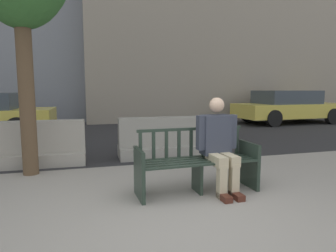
# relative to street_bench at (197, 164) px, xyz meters

# --- Properties ---
(ground_plane) EXTENTS (200.00, 200.00, 0.00)m
(ground_plane) POSITION_rel_street_bench_xyz_m (-0.51, -1.00, -0.40)
(ground_plane) COLOR gray
(street_asphalt) EXTENTS (120.00, 12.00, 0.01)m
(street_asphalt) POSITION_rel_street_bench_xyz_m (-0.51, 7.70, -0.39)
(street_asphalt) COLOR #28282B
(street_asphalt) RESTS_ON ground
(street_bench) EXTENTS (1.70, 0.58, 0.88)m
(street_bench) POSITION_rel_street_bench_xyz_m (0.00, 0.00, 0.00)
(street_bench) COLOR #28382D
(street_bench) RESTS_ON ground
(seated_person) EXTENTS (0.58, 0.73, 1.31)m
(seated_person) POSITION_rel_street_bench_xyz_m (0.30, -0.05, 0.29)
(seated_person) COLOR #383D4C
(seated_person) RESTS_ON ground
(jersey_barrier_centre) EXTENTS (2.02, 0.73, 0.84)m
(jersey_barrier_centre) POSITION_rel_street_bench_xyz_m (0.18, 2.24, -0.06)
(jersey_barrier_centre) COLOR gray
(jersey_barrier_centre) RESTS_ON ground
(jersey_barrier_left) EXTENTS (2.02, 0.73, 0.84)m
(jersey_barrier_left) POSITION_rel_street_bench_xyz_m (-2.49, 2.19, -0.06)
(jersey_barrier_left) COLOR #9E998E
(jersey_barrier_left) RESTS_ON ground
(car_sedan_mid) EXTENTS (4.57, 2.07, 1.36)m
(car_sedan_mid) POSITION_rel_street_bench_xyz_m (6.73, 6.83, 0.29)
(car_sedan_mid) COLOR #DBC64C
(car_sedan_mid) RESTS_ON ground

